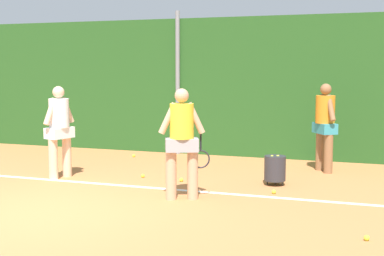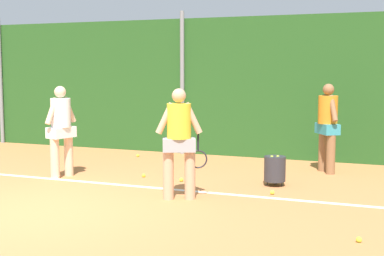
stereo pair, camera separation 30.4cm
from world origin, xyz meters
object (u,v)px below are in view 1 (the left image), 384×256
player_midcourt (59,127)px  tennis_ball_8 (367,238)px  tennis_ball_2 (274,192)px  tennis_ball_9 (143,176)px  ball_hopper (275,168)px  player_foreground_near (182,138)px  player_backcourt_far (325,122)px  tennis_ball_3 (134,156)px  tennis_ball_7 (181,180)px

player_midcourt → tennis_ball_8: 5.72m
tennis_ball_2 → tennis_ball_9: 2.53m
ball_hopper → tennis_ball_9: size_ratio=7.78×
player_foreground_near → tennis_ball_2: 1.73m
ball_hopper → tennis_ball_8: bearing=-59.3°
player_foreground_near → tennis_ball_2: (1.24, 0.80, -0.90)m
player_backcourt_far → tennis_ball_2: bearing=-48.3°
tennis_ball_3 → tennis_ball_8: bearing=-41.4°
player_backcourt_far → tennis_ball_7: player_backcourt_far is taller
player_foreground_near → tennis_ball_7: 1.55m
ball_hopper → tennis_ball_2: (0.11, -0.65, -0.26)m
player_backcourt_far → tennis_ball_7: (-2.25, -1.78, -0.91)m
player_foreground_near → tennis_ball_8: bearing=-47.4°
player_midcourt → tennis_ball_3: size_ratio=25.02×
player_midcourt → tennis_ball_7: size_ratio=25.02×
ball_hopper → tennis_ball_7: 1.63m
player_midcourt → tennis_ball_9: player_midcourt is taller
tennis_ball_7 → tennis_ball_9: size_ratio=1.00×
tennis_ball_8 → tennis_ball_3: bearing=138.6°
tennis_ball_7 → tennis_ball_8: 3.92m
tennis_ball_9 → player_foreground_near: bearing=-46.1°
player_midcourt → tennis_ball_3: player_midcourt is taller
tennis_ball_3 → tennis_ball_8: 6.74m
ball_hopper → tennis_ball_7: bearing=-170.4°
player_midcourt → tennis_ball_2: bearing=105.1°
player_foreground_near → tennis_ball_3: size_ratio=25.30×
tennis_ball_3 → tennis_ball_7: size_ratio=1.00×
player_backcourt_far → ball_hopper: size_ratio=3.28×
ball_hopper → tennis_ball_9: bearing=-176.1°
tennis_ball_2 → tennis_ball_7: 1.74m
player_foreground_near → tennis_ball_9: 2.00m
tennis_ball_2 → tennis_ball_8: 2.44m
player_midcourt → tennis_ball_2: 3.97m
tennis_ball_2 → tennis_ball_3: (-3.61, 2.49, 0.00)m
player_backcourt_far → tennis_ball_9: size_ratio=25.47×
tennis_ball_2 → player_backcourt_far: bearing=75.8°
player_foreground_near → player_backcourt_far: size_ratio=0.99×
player_foreground_near → tennis_ball_3: (-2.37, 3.29, -0.90)m
player_midcourt → player_foreground_near: bearing=88.3°
player_backcourt_far → tennis_ball_9: (-3.03, -1.67, -0.91)m
player_foreground_near → tennis_ball_7: size_ratio=25.30×
tennis_ball_3 → player_foreground_near: bearing=-54.2°
player_midcourt → tennis_ball_9: size_ratio=25.02×
player_backcourt_far → tennis_ball_7: size_ratio=25.47×
tennis_ball_3 → tennis_ball_9: 2.30m
player_foreground_near → tennis_ball_9: size_ratio=25.30×
ball_hopper → tennis_ball_9: (-2.37, -0.16, -0.26)m
tennis_ball_7 → tennis_ball_2: bearing=-12.8°
player_midcourt → tennis_ball_2: player_midcourt is taller
player_midcourt → tennis_ball_7: (2.17, 0.41, -0.90)m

